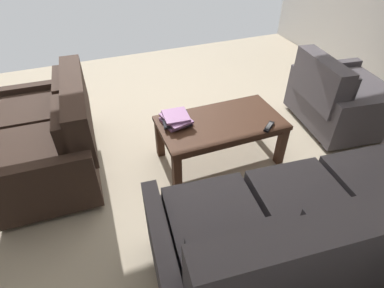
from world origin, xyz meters
name	(u,v)px	position (x,y,z in m)	size (l,w,h in m)	color
ground_plane	(188,146)	(0.00, 0.00, 0.00)	(5.68, 5.15, 0.01)	#B7A88E
sofa_main	(313,233)	(-0.26, 1.53, 0.38)	(2.04, 1.06, 0.92)	black
loveseat_near	(52,135)	(1.23, -0.16, 0.36)	(0.86, 1.41, 0.84)	black
coffee_table	(221,127)	(-0.21, 0.29, 0.38)	(1.12, 0.61, 0.44)	#3D2316
armchair_side	(339,98)	(-1.66, 0.22, 0.34)	(0.99, 1.06, 0.81)	black
book_stack	(176,119)	(0.17, 0.17, 0.49)	(0.28, 0.32, 0.09)	#996699
tv_remote	(269,127)	(-0.56, 0.53, 0.45)	(0.15, 0.13, 0.02)	black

